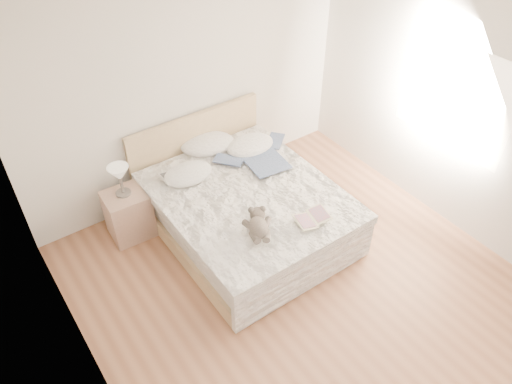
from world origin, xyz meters
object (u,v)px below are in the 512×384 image
nightstand (129,214)px  table_lamp (119,175)px  bed (244,209)px  childrens_book (312,218)px  photo_book (177,175)px  teddy_bear (258,233)px

nightstand → table_lamp: bearing=86.4°
bed → nightstand: 1.26m
childrens_book → table_lamp: bearing=143.4°
photo_book → childrens_book: 1.55m
nightstand → childrens_book: childrens_book is taller
bed → nightstand: bearing=147.3°
nightstand → photo_book: bearing=-11.1°
bed → table_lamp: bed is taller
table_lamp → teddy_bear: (0.77, -1.37, -0.16)m
teddy_bear → nightstand: bearing=144.6°
bed → childrens_book: bearing=-71.1°
nightstand → table_lamp: size_ratio=1.59×
bed → nightstand: (-1.06, 0.68, -0.03)m
nightstand → table_lamp: table_lamp is taller
photo_book → nightstand: bearing=167.0°
bed → teddy_bear: (-0.28, -0.66, 0.34)m
childrens_book → nightstand: bearing=143.9°
photo_book → table_lamp: bearing=164.7°
childrens_book → teddy_bear: bearing=178.8°
table_lamp → photo_book: table_lamp is taller
photo_book → childrens_book: bearing=-62.9°
childrens_book → teddy_bear: size_ratio=1.05×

